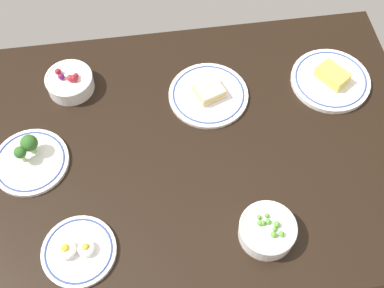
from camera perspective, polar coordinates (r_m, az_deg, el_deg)
The scene contains 7 objects.
dining_table at distance 135.14cm, azimuth 0.00°, elevation -0.87°, with size 125.13×85.54×4.00cm, color black.
plate_cheese at distance 150.48cm, azimuth 15.63°, elevation 7.16°, with size 22.86×22.86×5.01cm.
plate_broccoli at distance 136.76cm, azimuth -18.11°, elevation -1.65°, with size 20.06×20.06×7.56cm.
plate_eggs at distance 123.31cm, azimuth -12.95°, elevation -11.86°, with size 17.92×17.92×4.66cm.
plate_sandwich at distance 142.15cm, azimuth 1.90°, elevation 5.76°, with size 22.74×22.74×4.27cm.
bowl_peas at distance 121.61cm, azimuth 8.65°, elevation -9.76°, with size 13.88×13.88×6.25cm.
bowl_berries at distance 146.75cm, azimuth -13.84°, elevation 6.93°, with size 13.53×13.53×6.60cm.
Camera 1 is at (9.45, 66.96, 119.01)cm, focal length 46.47 mm.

